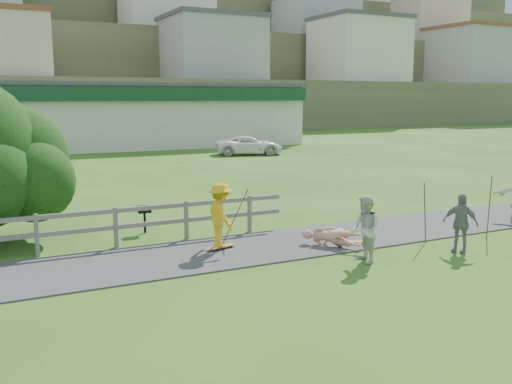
% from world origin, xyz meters
% --- Properties ---
extents(ground, '(260.00, 260.00, 0.00)m').
position_xyz_m(ground, '(0.00, 0.00, 0.00)').
color(ground, '#2B5317').
rests_on(ground, ground).
extents(path, '(34.00, 3.00, 0.04)m').
position_xyz_m(path, '(0.00, 1.50, 0.02)').
color(path, '#333235').
rests_on(path, ground).
extents(fence, '(15.05, 0.10, 1.10)m').
position_xyz_m(fence, '(-4.62, 3.30, 0.72)').
color(fence, '#66625A').
rests_on(fence, ground).
extents(strip_mall, '(32.50, 10.75, 5.10)m').
position_xyz_m(strip_mall, '(4.00, 34.94, 2.58)').
color(strip_mall, beige).
rests_on(strip_mall, ground).
extents(skater_rider, '(0.65, 1.11, 1.71)m').
position_xyz_m(skater_rider, '(0.40, 1.74, 0.85)').
color(skater_rider, '#F0A916').
rests_on(skater_rider, ground).
extents(skater_fallen, '(1.52, 1.26, 0.59)m').
position_xyz_m(skater_fallen, '(3.15, 0.66, 0.29)').
color(skater_fallen, tan).
rests_on(skater_fallen, ground).
extents(spectator_a, '(0.78, 0.92, 1.66)m').
position_xyz_m(spectator_a, '(3.09, -0.89, 0.83)').
color(spectator_a, '#BBBAB6').
rests_on(spectator_a, ground).
extents(spectator_b, '(0.74, 0.98, 1.55)m').
position_xyz_m(spectator_b, '(5.91, -1.20, 0.78)').
color(spectator_b, gray).
rests_on(spectator_b, ground).
extents(car_silver, '(4.54, 2.04, 1.45)m').
position_xyz_m(car_silver, '(-2.70, 25.57, 0.72)').
color(car_silver, gray).
rests_on(car_silver, ground).
extents(car_white, '(5.11, 3.33, 1.31)m').
position_xyz_m(car_white, '(12.08, 24.10, 0.65)').
color(car_white, white).
rests_on(car_white, ground).
extents(bbq, '(0.40, 0.32, 0.82)m').
position_xyz_m(bbq, '(-0.86, 4.57, 0.41)').
color(bbq, black).
rests_on(bbq, ground).
extents(longboard_rider, '(0.86, 0.41, 0.09)m').
position_xyz_m(longboard_rider, '(0.40, 1.74, 0.05)').
color(longboard_rider, '#9B6232').
rests_on(longboard_rider, ground).
extents(longboard_fallen, '(0.84, 0.50, 0.09)m').
position_xyz_m(longboard_fallen, '(3.95, 0.56, 0.05)').
color(longboard_fallen, '#9B6232').
rests_on(longboard_fallen, ground).
extents(helmet, '(0.28, 0.28, 0.28)m').
position_xyz_m(helmet, '(3.75, 1.01, 0.14)').
color(helmet, '#AF190B').
rests_on(helmet, ground).
extents(pole_rider, '(0.03, 0.03, 1.72)m').
position_xyz_m(pole_rider, '(1.00, 2.14, 0.86)').
color(pole_rider, '#563122').
rests_on(pole_rider, ground).
extents(pole_spec_left, '(0.03, 0.03, 1.72)m').
position_xyz_m(pole_spec_left, '(5.71, -0.11, 0.86)').
color(pole_spec_left, '#563122').
rests_on(pole_spec_left, ground).
extents(pole_spec_right, '(0.03, 0.03, 1.81)m').
position_xyz_m(pole_spec_right, '(7.72, -0.52, 0.90)').
color(pole_spec_right, '#563122').
rests_on(pole_spec_right, ground).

